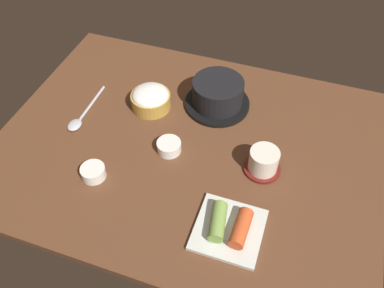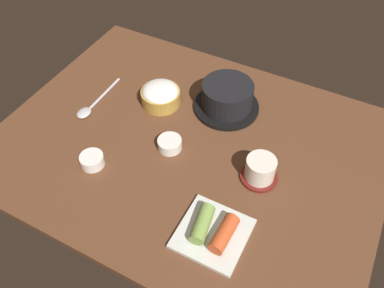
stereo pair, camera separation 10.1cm
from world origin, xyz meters
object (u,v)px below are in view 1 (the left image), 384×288
(stone_pot, at_px, (218,94))
(tea_cup_with_saucer, at_px, (263,161))
(kimchi_plate, at_px, (229,227))
(spoon, at_px, (80,118))
(banchan_cup_center, at_px, (169,146))
(side_bowl_near, at_px, (93,172))
(rice_bowl, at_px, (151,98))

(stone_pot, height_order, tea_cup_with_saucer, stone_pot)
(kimchi_plate, distance_m, spoon, 0.53)
(tea_cup_with_saucer, distance_m, kimchi_plate, 0.20)
(banchan_cup_center, relative_size, spoon, 0.32)
(stone_pot, distance_m, side_bowl_near, 0.41)
(rice_bowl, bearing_deg, side_bowl_near, -97.54)
(tea_cup_with_saucer, height_order, banchan_cup_center, tea_cup_with_saucer)
(rice_bowl, relative_size, banchan_cup_center, 1.78)
(tea_cup_with_saucer, bearing_deg, kimchi_plate, -99.62)
(banchan_cup_center, relative_size, kimchi_plate, 0.42)
(kimchi_plate, relative_size, spoon, 0.76)
(stone_pot, distance_m, rice_bowl, 0.19)
(kimchi_plate, distance_m, side_bowl_near, 0.36)
(kimchi_plate, relative_size, side_bowl_near, 2.46)
(tea_cup_with_saucer, relative_size, kimchi_plate, 0.62)
(banchan_cup_center, bearing_deg, spoon, 174.91)
(stone_pot, bearing_deg, side_bowl_near, -121.90)
(tea_cup_with_saucer, xyz_separation_m, banchan_cup_center, (-0.24, -0.02, -0.02))
(stone_pot, distance_m, spoon, 0.39)
(stone_pot, relative_size, kimchi_plate, 1.25)
(spoon, bearing_deg, rice_bowl, 34.31)
(banchan_cup_center, distance_m, kimchi_plate, 0.27)
(banchan_cup_center, height_order, spoon, banchan_cup_center)
(spoon, bearing_deg, side_bowl_near, -51.27)
(spoon, bearing_deg, stone_pot, 27.74)
(banchan_cup_center, bearing_deg, kimchi_plate, -40.23)
(stone_pot, distance_m, kimchi_plate, 0.41)
(rice_bowl, relative_size, tea_cup_with_saucer, 1.22)
(stone_pot, bearing_deg, kimchi_plate, -69.83)
(rice_bowl, xyz_separation_m, kimchi_plate, (0.32, -0.32, -0.02))
(kimchi_plate, xyz_separation_m, spoon, (-0.49, 0.20, -0.01))
(rice_bowl, xyz_separation_m, side_bowl_near, (-0.04, -0.28, -0.01))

